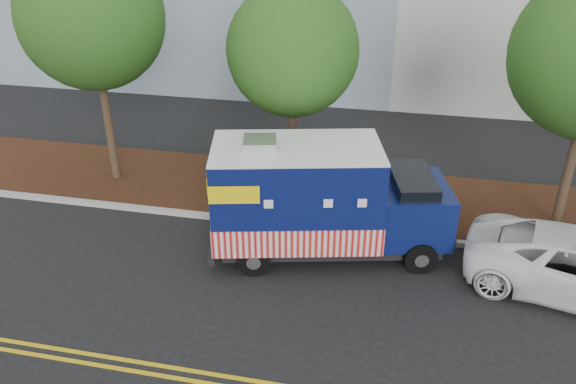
# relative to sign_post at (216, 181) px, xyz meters

# --- Properties ---
(ground) EXTENTS (120.00, 120.00, 0.00)m
(ground) POSITION_rel_sign_post_xyz_m (2.52, -1.55, -1.20)
(ground) COLOR black
(ground) RESTS_ON ground
(curb) EXTENTS (120.00, 0.18, 0.15)m
(curb) POSITION_rel_sign_post_xyz_m (2.52, -0.15, -1.12)
(curb) COLOR #9E9E99
(curb) RESTS_ON ground
(mulch_strip) EXTENTS (120.00, 4.00, 0.15)m
(mulch_strip) POSITION_rel_sign_post_xyz_m (2.52, 1.95, -1.12)
(mulch_strip) COLOR black
(mulch_strip) RESTS_ON ground
(centerline_near) EXTENTS (120.00, 0.10, 0.01)m
(centerline_near) POSITION_rel_sign_post_xyz_m (2.52, -6.00, -1.19)
(centerline_near) COLOR gold
(centerline_near) RESTS_ON ground
(tree_a) EXTENTS (4.29, 4.29, 7.50)m
(tree_a) POSITION_rel_sign_post_xyz_m (-4.11, 1.63, 4.14)
(tree_a) COLOR #38281C
(tree_a) RESTS_ON ground
(tree_b) EXTENTS (3.80, 3.80, 6.51)m
(tree_b) POSITION_rel_sign_post_xyz_m (1.86, 1.93, 3.39)
(tree_b) COLOR #38281C
(tree_b) RESTS_ON ground
(sign_post) EXTENTS (0.06, 0.06, 2.40)m
(sign_post) POSITION_rel_sign_post_xyz_m (0.00, 0.00, 0.00)
(sign_post) COLOR #473828
(sign_post) RESTS_ON ground
(food_truck) EXTENTS (6.53, 3.60, 3.26)m
(food_truck) POSITION_rel_sign_post_xyz_m (3.15, -1.16, 0.28)
(food_truck) COLOR black
(food_truck) RESTS_ON ground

